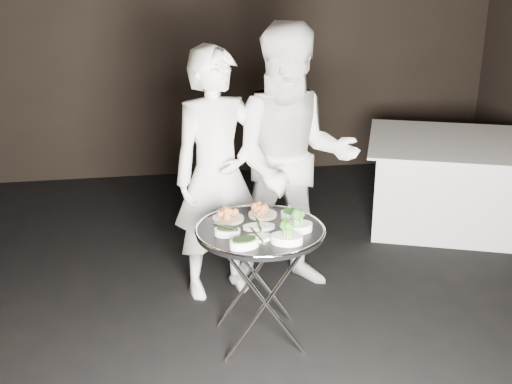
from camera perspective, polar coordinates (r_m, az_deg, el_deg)
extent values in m
cube|color=black|center=(4.23, 3.29, -13.21)|extent=(6.00, 7.00, 0.05)
cube|color=black|center=(7.06, -2.90, 13.58)|extent=(6.00, 0.05, 3.00)
cylinder|color=silver|center=(3.86, 0.87, -9.91)|extent=(0.51, 0.02, 0.75)
cylinder|color=silver|center=(3.86, 0.87, -9.91)|extent=(0.51, 0.02, 0.75)
cylinder|color=silver|center=(4.20, -0.11, -7.27)|extent=(0.51, 0.02, 0.75)
cylinder|color=silver|center=(4.20, -0.11, -7.27)|extent=(0.51, 0.02, 0.75)
cylinder|color=silver|center=(3.84, -2.82, -4.21)|extent=(0.02, 0.43, 0.02)
cylinder|color=silver|center=(3.91, 3.50, -3.77)|extent=(0.02, 0.43, 0.02)
cylinder|color=black|center=(3.86, 0.37, -3.51)|extent=(0.77, 0.77, 0.03)
torus|color=silver|center=(3.85, 0.37, -3.29)|extent=(0.79, 0.79, 0.02)
cylinder|color=beige|center=(3.98, -2.49, -2.38)|extent=(0.19, 0.19, 0.02)
cylinder|color=beige|center=(4.04, 0.60, -2.02)|extent=(0.18, 0.18, 0.02)
cylinder|color=white|center=(3.99, 3.10, -2.07)|extent=(0.12, 0.12, 0.05)
cylinder|color=silver|center=(3.95, -2.60, -1.89)|extent=(0.10, 0.17, 0.01)
cylinder|color=silver|center=(4.03, 0.56, -1.43)|extent=(0.10, 0.17, 0.01)
cylinder|color=silver|center=(3.99, 3.31, -1.69)|extent=(0.02, 0.19, 0.01)
cylinder|color=silver|center=(3.76, -2.81, -3.11)|extent=(0.14, 0.14, 0.01)
cylinder|color=silver|center=(3.83, 3.75, -2.68)|extent=(0.14, 0.14, 0.01)
cylinder|color=silver|center=(3.84, 0.35, -2.55)|extent=(0.04, 0.19, 0.01)
imported|color=white|center=(4.43, -3.45, 1.50)|extent=(0.74, 0.59, 1.77)
imported|color=white|center=(4.51, 3.27, 2.75)|extent=(1.01, 0.83, 1.91)
cube|color=white|center=(6.07, 16.29, 0.81)|extent=(1.21, 1.21, 0.75)
cube|color=white|center=(5.96, 16.65, 4.33)|extent=(1.36, 1.36, 0.02)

